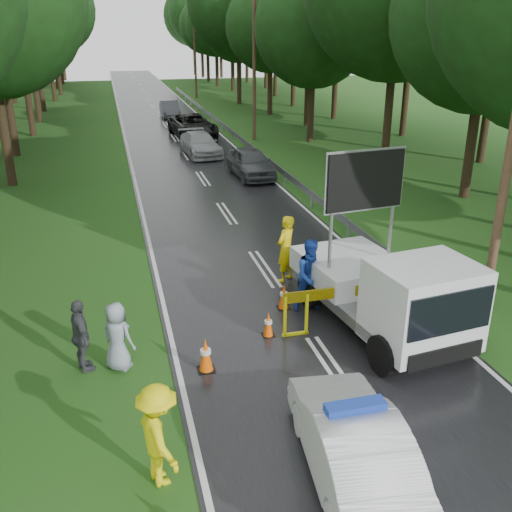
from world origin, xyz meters
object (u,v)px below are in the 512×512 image
object	(u,v)px
police_sedan	(352,444)
officer	(286,249)
queue_car_first	(251,163)
barrier	(339,298)
queue_car_second	(200,144)
work_truck	(388,291)
queue_car_third	(193,126)
civilian	(312,275)
queue_car_fourth	(170,109)

from	to	relation	value
police_sedan	officer	distance (m)	8.16
police_sedan	queue_car_first	size ratio (longest dim) A/B	0.97
barrier	queue_car_second	xyz separation A→B (m)	(0.03, 22.07, -0.24)
work_truck	queue_car_third	distance (m)	28.91
queue_car_first	queue_car_third	distance (m)	12.45
queue_car_second	officer	bearing A→B (deg)	-97.00
barrier	civilian	world-z (taller)	civilian
work_truck	queue_car_fourth	size ratio (longest dim) A/B	1.37
officer	queue_car_second	bearing A→B (deg)	-131.07
police_sedan	queue_car_first	xyz separation A→B (m)	(3.37, 20.86, 0.07)
work_truck	queue_car_first	size ratio (longest dim) A/B	1.30
officer	queue_car_fourth	xyz separation A→B (m)	(0.41, 35.23, -0.34)
barrier	queue_car_first	size ratio (longest dim) A/B	0.67
work_truck	officer	size ratio (longest dim) A/B	2.77
barrier	queue_car_fourth	distance (m)	38.50
queue_car_first	civilian	bearing A→B (deg)	-100.10
work_truck	civilian	xyz separation A→B (m)	(-1.36, 1.69, -0.17)
officer	queue_car_second	world-z (taller)	officer
work_truck	officer	bearing A→B (deg)	104.35
civilian	queue_car_first	distance (m)	14.94
officer	civilian	world-z (taller)	officer
queue_car_fourth	barrier	bearing A→B (deg)	-90.19
queue_car_first	queue_car_second	xyz separation A→B (m)	(-1.66, 6.00, -0.07)
police_sedan	queue_car_second	world-z (taller)	police_sedan
officer	queue_car_third	distance (m)	25.22
civilian	queue_car_third	world-z (taller)	civilian
queue_car_second	queue_car_third	world-z (taller)	queue_car_third
queue_car_third	queue_car_fourth	xyz separation A→B (m)	(-0.52, 10.03, -0.09)
officer	civilian	distance (m)	2.00
work_truck	queue_car_first	bearing A→B (deg)	80.54
work_truck	queue_car_second	world-z (taller)	work_truck
civilian	queue_car_first	size ratio (longest dim) A/B	0.46
police_sedan	queue_car_third	world-z (taller)	queue_car_third
police_sedan	work_truck	xyz separation A→B (m)	(2.77, 4.36, 0.49)
barrier	work_truck	bearing A→B (deg)	-21.90
barrier	police_sedan	bearing A→B (deg)	-109.75
work_truck	queue_car_second	distance (m)	22.53
barrier	queue_car_third	distance (m)	28.48
work_truck	civilian	bearing A→B (deg)	121.40
officer	queue_car_first	distance (m)	12.98
queue_car_second	queue_car_fourth	world-z (taller)	queue_car_fourth
barrier	queue_car_fourth	world-z (taller)	queue_car_fourth
barrier	queue_car_first	bearing A→B (deg)	83.59
queue_car_fourth	work_truck	bearing A→B (deg)	-88.58
officer	queue_car_third	bearing A→B (deg)	-131.93
queue_car_third	queue_car_fourth	bearing A→B (deg)	86.56
queue_car_fourth	civilian	bearing A→B (deg)	-90.60
barrier	civilian	size ratio (longest dim) A/B	1.45
police_sedan	civilian	bearing A→B (deg)	-97.01
queue_car_first	queue_car_third	xyz separation A→B (m)	(-1.14, 12.40, 0.03)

